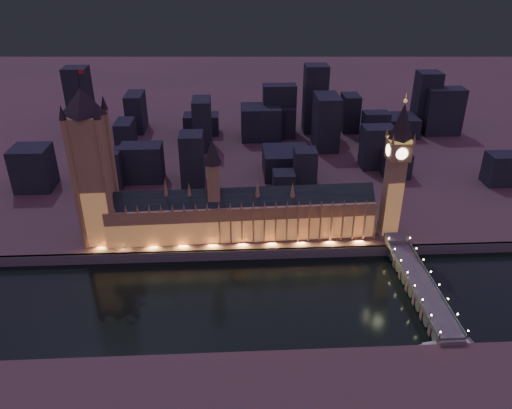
{
  "coord_description": "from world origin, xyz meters",
  "views": [
    {
      "loc": [
        -11.73,
        -267.83,
        206.2
      ],
      "look_at": [
        5.0,
        55.0,
        38.0
      ],
      "focal_mm": 35.0,
      "sensor_mm": 36.0,
      "label": 1
    }
  ],
  "objects_px": {
    "palace_of_westminster": "(240,214)",
    "victoria_tower": "(92,162)",
    "river_boat": "(442,347)",
    "westminster_bridge": "(418,284)",
    "elizabeth_tower": "(397,159)"
  },
  "relations": [
    {
      "from": "palace_of_westminster",
      "to": "westminster_bridge",
      "type": "bearing_deg",
      "value": -29.25
    },
    {
      "from": "victoria_tower",
      "to": "elizabeth_tower",
      "type": "height_order",
      "value": "victoria_tower"
    },
    {
      "from": "westminster_bridge",
      "to": "river_boat",
      "type": "relative_size",
      "value": 2.58
    },
    {
      "from": "elizabeth_tower",
      "to": "westminster_bridge",
      "type": "xyz_separation_m",
      "value": [
        2.01,
        -65.38,
        -62.58
      ]
    },
    {
      "from": "victoria_tower",
      "to": "elizabeth_tower",
      "type": "distance_m",
      "value": 218.02
    },
    {
      "from": "victoria_tower",
      "to": "river_boat",
      "type": "relative_size",
      "value": 2.91
    },
    {
      "from": "palace_of_westminster",
      "to": "victoria_tower",
      "type": "relative_size",
      "value": 1.58
    },
    {
      "from": "westminster_bridge",
      "to": "palace_of_westminster",
      "type": "bearing_deg",
      "value": 150.75
    },
    {
      "from": "palace_of_westminster",
      "to": "elizabeth_tower",
      "type": "xyz_separation_m",
      "value": [
        114.46,
        0.17,
        42.21
      ]
    },
    {
      "from": "elizabeth_tower",
      "to": "westminster_bridge",
      "type": "height_order",
      "value": "elizabeth_tower"
    },
    {
      "from": "victoria_tower",
      "to": "elizabeth_tower",
      "type": "bearing_deg",
      "value": -0.0
    },
    {
      "from": "palace_of_westminster",
      "to": "victoria_tower",
      "type": "height_order",
      "value": "victoria_tower"
    },
    {
      "from": "westminster_bridge",
      "to": "river_boat",
      "type": "distance_m",
      "value": 54.87
    },
    {
      "from": "palace_of_westminster",
      "to": "elizabeth_tower",
      "type": "relative_size",
      "value": 1.86
    },
    {
      "from": "palace_of_westminster",
      "to": "westminster_bridge",
      "type": "height_order",
      "value": "palace_of_westminster"
    }
  ]
}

